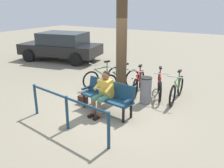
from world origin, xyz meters
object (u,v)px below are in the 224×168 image
at_px(bicycle_silver, 121,80).
at_px(parked_car, 61,46).
at_px(person_reading, 104,91).
at_px(bicycle_purple, 177,89).
at_px(tree_trunk, 122,46).
at_px(handbag, 83,100).
at_px(bicycle_blue, 103,77).
at_px(bench, 108,95).
at_px(litter_bin, 146,90).
at_px(bicycle_green, 139,83).
at_px(bicycle_orange, 160,85).

distance_m(bicycle_silver, parked_car, 5.54).
distance_m(person_reading, bicycle_purple, 2.44).
bearing_deg(tree_trunk, handbag, 50.96).
bearing_deg(bicycle_blue, tree_trunk, 82.81).
relative_size(bench, person_reading, 1.38).
height_order(litter_bin, bicycle_blue, bicycle_blue).
distance_m(tree_trunk, bicycle_silver, 1.53).
height_order(bicycle_green, bicycle_silver, same).
height_order(bicycle_purple, bicycle_orange, same).
bearing_deg(bicycle_purple, bicycle_green, -91.79).
relative_size(litter_bin, parked_car, 0.18).
xyz_separation_m(handbag, bicycle_blue, (0.34, -1.65, 0.24)).
bearing_deg(bicycle_orange, bicycle_green, -102.63).
relative_size(litter_bin, bicycle_purple, 0.49).
height_order(bicycle_purple, bicycle_blue, same).
xyz_separation_m(bicycle_orange, bicycle_blue, (2.10, 0.16, 0.00)).
relative_size(bicycle_purple, bicycle_orange, 1.07).
xyz_separation_m(bicycle_green, bicycle_silver, (0.64, 0.05, 0.00)).
bearing_deg(bench, litter_bin, -111.56).
bearing_deg(handbag, bicycle_blue, -78.31).
height_order(litter_bin, bicycle_green, bicycle_green).
bearing_deg(litter_bin, tree_trunk, 5.02).
bearing_deg(person_reading, bench, -98.25).
height_order(person_reading, tree_trunk, tree_trunk).
distance_m(litter_bin, parked_car, 6.87).
bearing_deg(bicycle_orange, bicycle_silver, -105.30).
distance_m(bicycle_purple, bicycle_silver, 1.93).
relative_size(tree_trunk, bicycle_silver, 2.14).
height_order(bicycle_green, parked_car, parked_car).
bearing_deg(litter_bin, person_reading, 61.16).
distance_m(person_reading, litter_bin, 1.47).
relative_size(tree_trunk, bicycle_green, 2.04).
height_order(tree_trunk, bicycle_orange, tree_trunk).
height_order(bicycle_orange, bicycle_blue, same).
bearing_deg(bicycle_green, litter_bin, 26.90).
distance_m(bicycle_silver, bicycle_blue, 0.76).
bearing_deg(bench, handbag, 4.85).
relative_size(bicycle_blue, parked_car, 0.35).
xyz_separation_m(tree_trunk, bicycle_purple, (-1.57, -0.75, -1.32)).
xyz_separation_m(litter_bin, parked_car, (6.15, -3.04, 0.36)).
bearing_deg(bicycle_purple, bicycle_blue, -91.65).
bearing_deg(bicycle_green, bicycle_orange, 86.91).
xyz_separation_m(bicycle_purple, bicycle_blue, (2.69, 0.07, 0.00)).
distance_m(litter_bin, bicycle_silver, 1.33).
bearing_deg(bicycle_green, handbag, -44.84).
bearing_deg(tree_trunk, bicycle_blue, -31.23).
distance_m(bench, bicycle_blue, 2.15).
relative_size(tree_trunk, bicycle_orange, 2.13).
bearing_deg(tree_trunk, bicycle_purple, -154.30).
bearing_deg(litter_bin, bicycle_orange, -101.77).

